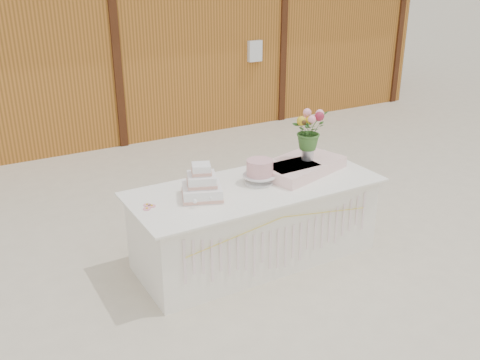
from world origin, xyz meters
The scene contains 9 objects.
ground centered at (0.00, 0.00, 0.00)m, with size 80.00×80.00×0.00m, color beige.
barn centered at (-0.01, 5.99, 1.68)m, with size 12.60×4.60×3.30m.
cake_table centered at (0.00, 0.00, 0.39)m, with size 2.40×1.00×0.77m.
wedding_cake centered at (-0.56, 0.01, 0.88)m, with size 0.45×0.45×0.32m.
pink_cake_stand centered at (0.06, 0.04, 0.90)m, with size 0.32×0.32×0.23m.
satin_runner centered at (0.57, 0.09, 0.83)m, with size 0.88×0.51×0.11m, color #FFCFCD.
flower_vase centered at (0.66, 0.09, 0.96)m, with size 0.12×0.12×0.16m, color silver.
bouquet centered at (0.66, 0.09, 1.23)m, with size 0.34×0.30×0.38m, color #3C6E2C.
loose_flowers centered at (-1.01, 0.06, 0.78)m, with size 0.13×0.32×0.02m, color pink, non-canonical shape.
Camera 1 is at (-2.42, -3.91, 2.71)m, focal length 40.00 mm.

